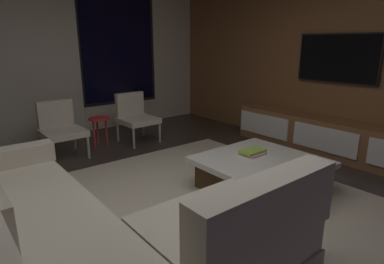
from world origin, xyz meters
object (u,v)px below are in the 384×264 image
at_px(side_stool, 99,123).
at_px(mounted_tv, 337,58).
at_px(book_stack_on_coffee_table, 252,152).
at_px(accent_chair_near_window, 135,115).
at_px(sectional_couch, 85,236).
at_px(accent_chair_by_curtain, 60,126).
at_px(media_console, 335,140).
at_px(coffee_table, 260,174).

bearing_deg(side_stool, mounted_tv, -42.17).
xyz_separation_m(book_stack_on_coffee_table, side_stool, (-0.76, 2.39, -0.01)).
height_order(accent_chair_near_window, mounted_tv, mounted_tv).
bearing_deg(mounted_tv, side_stool, 137.83).
distance_m(sectional_couch, side_stool, 2.95).
distance_m(book_stack_on_coffee_table, accent_chair_by_curtain, 2.68).
distance_m(book_stack_on_coffee_table, media_console, 1.62).
bearing_deg(accent_chair_near_window, book_stack_on_coffee_table, -85.66).
height_order(coffee_table, accent_chair_near_window, accent_chair_near_window).
xyz_separation_m(book_stack_on_coffee_table, accent_chair_near_window, (-0.18, 2.32, 0.05)).
bearing_deg(media_console, sectional_couch, -177.53).
height_order(book_stack_on_coffee_table, media_console, media_console).
relative_size(book_stack_on_coffee_table, mounted_tv, 0.24).
height_order(side_stool, mounted_tv, mounted_tv).
xyz_separation_m(accent_chair_by_curtain, side_stool, (0.60, 0.08, -0.06)).
distance_m(coffee_table, media_console, 1.67).
bearing_deg(coffee_table, accent_chair_by_curtain, 117.67).
height_order(sectional_couch, accent_chair_near_window, sectional_couch).
distance_m(accent_chair_by_curtain, media_console, 3.84).
height_order(book_stack_on_coffee_table, side_stool, side_stool).
height_order(accent_chair_near_window, media_console, accent_chair_near_window).
xyz_separation_m(coffee_table, book_stack_on_coffee_table, (0.06, 0.17, 0.20)).
bearing_deg(coffee_table, mounted_tv, 7.53).
relative_size(sectional_couch, mounted_tv, 2.16).
xyz_separation_m(accent_chair_by_curtain, mounted_tv, (3.15, -2.23, 0.92)).
height_order(sectional_couch, book_stack_on_coffee_table, sectional_couch).
distance_m(book_stack_on_coffee_table, side_stool, 2.51).
bearing_deg(coffee_table, media_console, 1.61).
height_order(accent_chair_by_curtain, mounted_tv, mounted_tv).
bearing_deg(mounted_tv, coffee_table, -172.47).
bearing_deg(coffee_table, book_stack_on_coffee_table, 70.75).
bearing_deg(side_stool, coffee_table, -74.71).
bearing_deg(sectional_couch, accent_chair_by_curtain, 75.76).
bearing_deg(mounted_tv, media_console, -132.43).
relative_size(accent_chair_near_window, media_console, 0.25).
xyz_separation_m(coffee_table, accent_chair_by_curtain, (-1.30, 2.48, 0.25)).
relative_size(coffee_table, mounted_tv, 1.00).
bearing_deg(mounted_tv, accent_chair_near_window, 131.33).
height_order(coffee_table, book_stack_on_coffee_table, book_stack_on_coffee_table).
bearing_deg(accent_chair_by_curtain, media_console, -39.28).
height_order(coffee_table, accent_chair_by_curtain, accent_chair_by_curtain).
distance_m(coffee_table, book_stack_on_coffee_table, 0.26).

